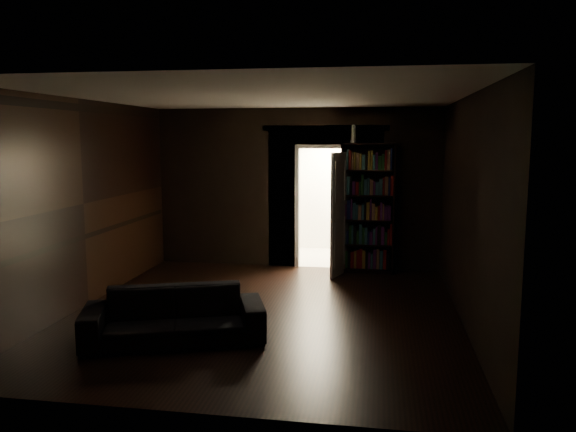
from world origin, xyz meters
name	(u,v)px	position (x,y,z in m)	size (l,w,h in m)	color
ground	(265,313)	(0.00, 0.00, 0.00)	(5.50, 5.50, 0.00)	black
room_walls	(279,179)	(-0.01, 1.07, 1.68)	(5.02, 5.61, 2.84)	black
kitchen_alcove	(330,193)	(0.50, 3.87, 1.21)	(2.20, 1.80, 2.60)	beige
sofa	(174,308)	(-0.81, -1.15, 0.39)	(2.00, 0.87, 0.77)	black
bookshelf	(367,208)	(1.25, 2.55, 1.10)	(0.90, 0.32, 2.20)	black
refrigerator	(361,212)	(1.10, 4.11, 0.82)	(0.74, 0.68, 1.65)	white
door	(342,214)	(0.83, 2.33, 1.02)	(0.85, 0.05, 2.05)	silver
figurine	(354,134)	(1.00, 2.52, 2.35)	(0.10, 0.10, 0.31)	white
bottles	(366,164)	(1.17, 4.02, 1.79)	(0.68, 0.09, 0.28)	black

